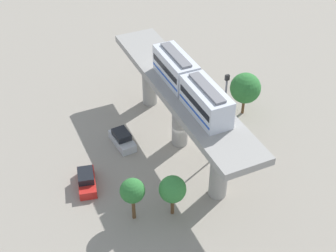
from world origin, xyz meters
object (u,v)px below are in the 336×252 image
parked_car_red (87,181)px  signal_post (224,113)px  parked_car_silver (122,139)px  tree_far_corner (245,88)px  tree_near_viaduct (173,190)px  train (190,84)px  tree_mid_lot (132,191)px

parked_car_red → signal_post: 16.38m
parked_car_silver → parked_car_red: 7.57m
parked_car_silver → tree_far_corner: (16.25, -0.60, 3.08)m
tree_near_viaduct → tree_far_corner: size_ratio=0.82×
parked_car_red → tree_near_viaduct: (6.67, -7.25, 2.63)m
train → tree_mid_lot: bearing=-144.9°
parked_car_red → parked_car_silver: bearing=52.5°
signal_post → parked_car_red: bearing=174.7°
tree_near_viaduct → tree_mid_lot: tree_mid_lot is taller
parked_car_silver → signal_post: size_ratio=0.41×
parked_car_red → tree_mid_lot: bearing=-52.0°
train → tree_far_corner: train is taller
parked_car_red → tree_mid_lot: (2.96, -6.21, 3.03)m
parked_car_silver → tree_near_viaduct: 12.43m
parked_car_silver → tree_mid_lot: tree_mid_lot is taller
parked_car_red → signal_post: signal_post is taller
train → parked_car_red: size_ratio=3.02×
parked_car_silver → tree_mid_lot: (-2.83, -11.08, 3.03)m
parked_car_red → tree_mid_lot: size_ratio=0.89×
train → parked_car_silver: bearing=143.4°
train → tree_near_viaduct: (-5.42, -7.44, -6.24)m
tree_far_corner → signal_post: (-6.54, -5.71, 2.04)m
train → signal_post: train is taller
tree_near_viaduct → signal_post: signal_post is taller
tree_far_corner → signal_post: bearing=-138.9°
parked_car_silver → signal_post: 12.65m
train → parked_car_red: train is taller
train → tree_mid_lot: 12.59m
tree_near_viaduct → tree_mid_lot: 3.87m
parked_car_silver → tree_far_corner: bearing=-7.0°
parked_car_red → tree_near_viaduct: 10.20m
parked_car_silver → tree_near_viaduct: size_ratio=0.91×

